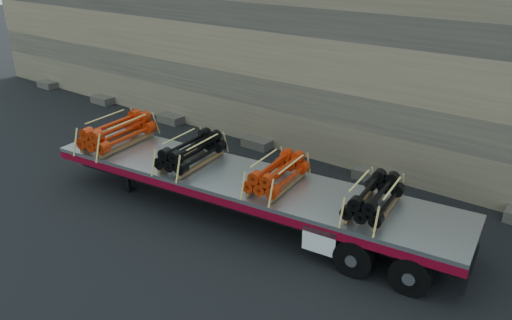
{
  "coord_description": "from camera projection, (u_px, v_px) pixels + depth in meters",
  "views": [
    {
      "loc": [
        8.3,
        -10.38,
        7.71
      ],
      "look_at": [
        -0.05,
        0.7,
        1.61
      ],
      "focal_mm": 35.0,
      "sensor_mm": 36.0,
      "label": 1
    }
  ],
  "objects": [
    {
      "name": "bundle_front",
      "position": [
        118.0,
        132.0,
        16.94
      ],
      "size": [
        1.52,
        2.63,
        0.89
      ],
      "primitive_type": null,
      "rotation": [
        0.0,
        0.0,
        0.11
      ],
      "color": "red",
      "rests_on": "trailer"
    },
    {
      "name": "bundle_rear",
      "position": [
        374.0,
        198.0,
        12.77
      ],
      "size": [
        1.27,
        2.19,
        0.74
      ],
      "primitive_type": null,
      "rotation": [
        0.0,
        0.0,
        0.11
      ],
      "color": "black",
      "rests_on": "trailer"
    },
    {
      "name": "bundle_midfront",
      "position": [
        191.0,
        152.0,
        15.49
      ],
      "size": [
        1.37,
        2.36,
        0.8
      ],
      "primitive_type": null,
      "rotation": [
        0.0,
        0.0,
        0.11
      ],
      "color": "black",
      "rests_on": "trailer"
    },
    {
      "name": "rock_wall",
      "position": [
        351.0,
        64.0,
        18.61
      ],
      "size": [
        44.0,
        3.0,
        7.0
      ],
      "primitive_type": "cube",
      "color": "#7A6B54",
      "rests_on": "ground"
    },
    {
      "name": "trailer",
      "position": [
        244.0,
        196.0,
        15.03
      ],
      "size": [
        13.27,
        3.94,
        1.31
      ],
      "primitive_type": null,
      "rotation": [
        0.0,
        0.0,
        0.11
      ],
      "color": "#A5A8AD",
      "rests_on": "ground"
    },
    {
      "name": "ground",
      "position": [
        244.0,
        216.0,
        15.27
      ],
      "size": [
        120.0,
        120.0,
        0.0
      ],
      "primitive_type": "plane",
      "color": "black",
      "rests_on": "ground"
    },
    {
      "name": "bundle_midrear",
      "position": [
        277.0,
        174.0,
        14.08
      ],
      "size": [
        1.28,
        2.21,
        0.75
      ],
      "primitive_type": null,
      "rotation": [
        0.0,
        0.0,
        0.11
      ],
      "color": "red",
      "rests_on": "trailer"
    }
  ]
}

